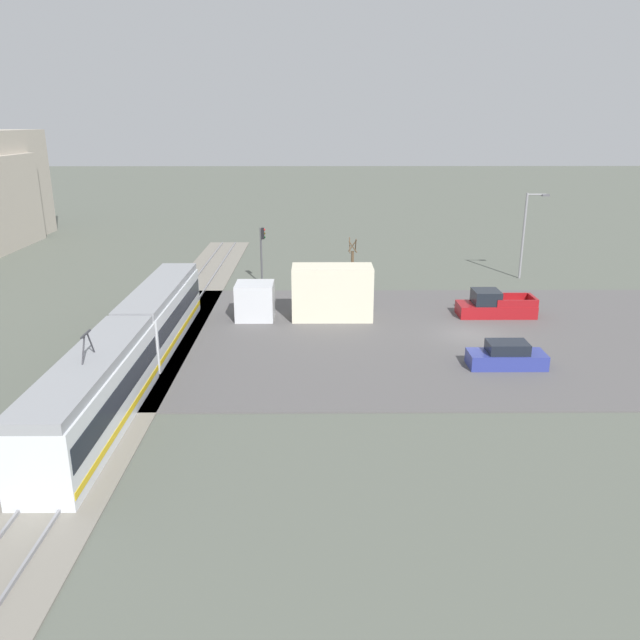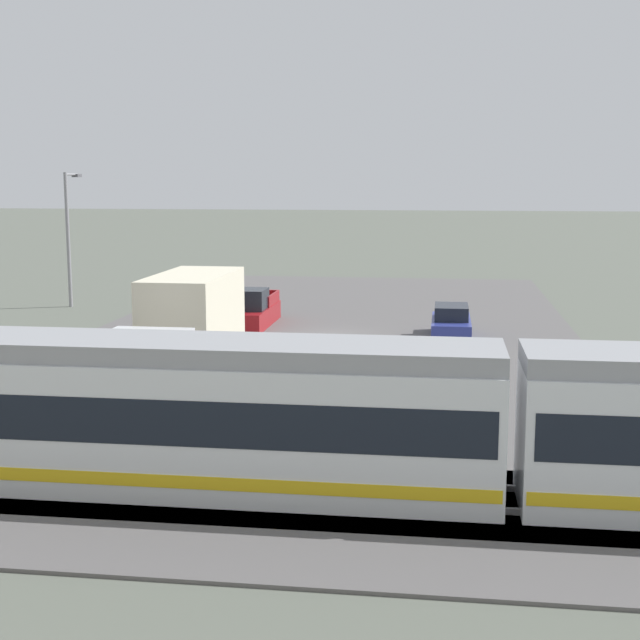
% 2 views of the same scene
% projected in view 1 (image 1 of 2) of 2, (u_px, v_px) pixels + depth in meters
% --- Properties ---
extents(ground_plane, '(320.00, 320.00, 0.00)m').
position_uv_depth(ground_plane, '(469.00, 336.00, 40.32)').
color(ground_plane, '#565B51').
extents(road_surface, '(22.35, 48.85, 0.08)m').
position_uv_depth(road_surface, '(470.00, 335.00, 40.31)').
color(road_surface, '#565454').
rests_on(road_surface, ground).
extents(rail_bed, '(64.86, 4.40, 0.22)m').
position_uv_depth(rail_bed, '(164.00, 336.00, 40.17)').
color(rail_bed, gray).
rests_on(rail_bed, ground).
extents(light_rail_tram, '(24.95, 2.63, 4.59)m').
position_uv_depth(light_rail_tram, '(133.00, 346.00, 33.34)').
color(light_rail_tram, silver).
rests_on(light_rail_tram, ground).
extents(box_truck, '(2.47, 9.44, 3.74)m').
position_uv_depth(box_truck, '(313.00, 295.00, 43.15)').
color(box_truck, silver).
rests_on(box_truck, ground).
extents(pickup_truck, '(2.08, 5.37, 1.85)m').
position_uv_depth(pickup_truck, '(494.00, 306.00, 44.08)').
color(pickup_truck, maroon).
rests_on(pickup_truck, ground).
extents(sedan_car_0, '(1.71, 4.28, 1.46)m').
position_uv_depth(sedan_car_0, '(507.00, 356.00, 34.91)').
color(sedan_car_0, navy).
rests_on(sedan_car_0, ground).
extents(traffic_light_pole, '(0.28, 0.47, 4.81)m').
position_uv_depth(traffic_light_pole, '(262.00, 248.00, 52.24)').
color(traffic_light_pole, '#47474C').
rests_on(traffic_light_pole, ground).
extents(street_tree, '(0.91, 0.76, 3.80)m').
position_uv_depth(street_tree, '(352.00, 262.00, 53.54)').
color(street_tree, brown).
rests_on(street_tree, ground).
extents(street_lamp_near_crossing, '(0.36, 1.95, 7.43)m').
position_uv_depth(street_lamp_near_crossing, '(526.00, 229.00, 53.87)').
color(street_lamp_near_crossing, gray).
rests_on(street_lamp_near_crossing, ground).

